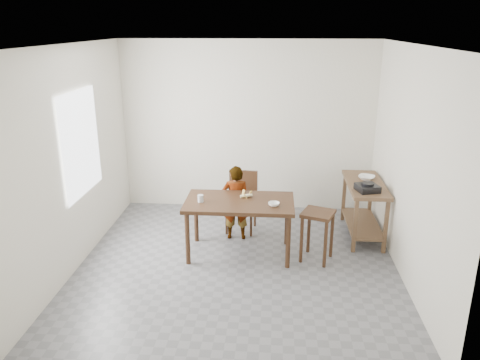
# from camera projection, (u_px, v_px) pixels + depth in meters

# --- Properties ---
(floor) EXTENTS (4.00, 4.00, 0.04)m
(floor) POSITION_uv_depth(u_px,v_px,m) (238.00, 265.00, 5.97)
(floor) COLOR slate
(floor) RESTS_ON ground
(ceiling) EXTENTS (4.00, 4.00, 0.04)m
(ceiling) POSITION_uv_depth(u_px,v_px,m) (237.00, 42.00, 5.10)
(ceiling) COLOR white
(ceiling) RESTS_ON wall_back
(wall_back) EXTENTS (4.00, 0.04, 2.70)m
(wall_back) POSITION_uv_depth(u_px,v_px,m) (248.00, 127.00, 7.45)
(wall_back) COLOR silver
(wall_back) RESTS_ON ground
(wall_front) EXTENTS (4.00, 0.04, 2.70)m
(wall_front) POSITION_uv_depth(u_px,v_px,m) (217.00, 236.00, 3.63)
(wall_front) COLOR silver
(wall_front) RESTS_ON ground
(wall_left) EXTENTS (0.04, 4.00, 2.70)m
(wall_left) POSITION_uv_depth(u_px,v_px,m) (72.00, 159.00, 5.68)
(wall_left) COLOR silver
(wall_left) RESTS_ON ground
(wall_right) EXTENTS (0.04, 4.00, 2.70)m
(wall_right) POSITION_uv_depth(u_px,v_px,m) (412.00, 166.00, 5.39)
(wall_right) COLOR silver
(wall_right) RESTS_ON ground
(window_pane) EXTENTS (0.02, 1.10, 1.30)m
(window_pane) POSITION_uv_depth(u_px,v_px,m) (81.00, 143.00, 5.82)
(window_pane) COLOR white
(window_pane) RESTS_ON wall_left
(dining_table) EXTENTS (1.40, 0.80, 0.75)m
(dining_table) POSITION_uv_depth(u_px,v_px,m) (239.00, 228.00, 6.13)
(dining_table) COLOR #3A2314
(dining_table) RESTS_ON floor
(prep_counter) EXTENTS (0.50, 1.20, 0.80)m
(prep_counter) POSITION_uv_depth(u_px,v_px,m) (363.00, 209.00, 6.66)
(prep_counter) COLOR brown
(prep_counter) RESTS_ON floor
(child) EXTENTS (0.41, 0.28, 1.07)m
(child) POSITION_uv_depth(u_px,v_px,m) (236.00, 203.00, 6.54)
(child) COLOR white
(child) RESTS_ON floor
(dining_chair) EXTENTS (0.46, 0.46, 0.87)m
(dining_chair) POSITION_uv_depth(u_px,v_px,m) (241.00, 203.00, 6.82)
(dining_chair) COLOR #3A2314
(dining_chair) RESTS_ON floor
(stool) EXTENTS (0.49, 0.49, 0.66)m
(stool) POSITION_uv_depth(u_px,v_px,m) (317.00, 236.00, 5.99)
(stool) COLOR #3A2314
(stool) RESTS_ON floor
(glass_tumbler) EXTENTS (0.09, 0.09, 0.09)m
(glass_tumbler) POSITION_uv_depth(u_px,v_px,m) (201.00, 198.00, 5.97)
(glass_tumbler) COLOR silver
(glass_tumbler) RESTS_ON dining_table
(small_bowl) EXTENTS (0.15, 0.15, 0.05)m
(small_bowl) POSITION_uv_depth(u_px,v_px,m) (274.00, 204.00, 5.84)
(small_bowl) COLOR white
(small_bowl) RESTS_ON dining_table
(banana) EXTENTS (0.21, 0.17, 0.06)m
(banana) POSITION_uv_depth(u_px,v_px,m) (246.00, 195.00, 6.12)
(banana) COLOR gold
(banana) RESTS_ON dining_table
(serving_bowl) EXTENTS (0.30, 0.30, 0.06)m
(serving_bowl) POSITION_uv_depth(u_px,v_px,m) (367.00, 178.00, 6.67)
(serving_bowl) COLOR white
(serving_bowl) RESTS_ON prep_counter
(gas_burner) EXTENTS (0.33, 0.33, 0.09)m
(gas_burner) POSITION_uv_depth(u_px,v_px,m) (367.00, 188.00, 6.20)
(gas_burner) COLOR black
(gas_burner) RESTS_ON prep_counter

